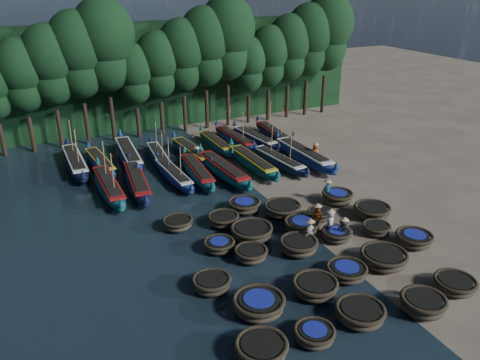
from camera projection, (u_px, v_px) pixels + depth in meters
name	position (u px, v px, depth m)	size (l,w,h in m)	color
ground	(290.00, 218.00, 29.42)	(120.00, 120.00, 0.00)	gray
foliage_wall	(171.00, 74.00, 46.84)	(40.00, 3.00, 10.00)	black
coracle_0	(261.00, 349.00, 18.47)	(2.21, 2.21, 0.79)	#4B412F
coracle_1	(314.00, 334.00, 19.34)	(2.14, 2.14, 0.65)	#4B412F
coracle_2	(360.00, 313.00, 20.45)	(2.43, 2.43, 0.77)	#4B412F
coracle_3	(423.00, 304.00, 20.96)	(2.47, 2.47, 0.85)	#4B412F
coracle_4	(455.00, 284.00, 22.47)	(2.43, 2.43, 0.68)	#4B412F
coracle_5	(259.00, 304.00, 20.95)	(2.60, 2.60, 0.82)	#4B412F
coracle_6	(315.00, 287.00, 22.15)	(2.66, 2.66, 0.80)	#4B412F
coracle_7	(347.00, 271.00, 23.44)	(2.11, 2.11, 0.69)	#4B412F
coracle_8	(384.00, 258.00, 24.41)	(2.81, 2.81, 0.82)	#4B412F
coracle_9	(414.00, 239.00, 26.28)	(2.40, 2.40, 0.74)	#4B412F
coracle_10	(212.00, 283.00, 22.50)	(2.32, 2.32, 0.72)	#4B412F
coracle_11	(251.00, 254.00, 24.87)	(1.83, 1.83, 0.73)	#4B412F
coracle_12	(299.00, 245.00, 25.51)	(2.16, 2.16, 0.84)	#4B412F
coracle_13	(337.00, 234.00, 26.76)	(1.84, 1.84, 0.69)	#4B412F
coracle_14	(376.00, 229.00, 27.45)	(1.80, 1.80, 0.64)	#4B412F
coracle_15	(219.00, 245.00, 25.72)	(1.80, 1.80, 0.67)	#4B412F
coracle_16	(252.00, 232.00, 26.90)	(2.59, 2.59, 0.83)	#4B412F
coracle_17	(302.00, 225.00, 27.53)	(2.30, 2.30, 0.85)	#4B412F
coracle_18	(320.00, 214.00, 29.09)	(1.67, 1.67, 0.65)	#4B412F
coracle_19	(372.00, 211.00, 29.31)	(2.39, 2.39, 0.81)	#4B412F
coracle_20	(178.00, 223.00, 27.97)	(1.91, 1.91, 0.70)	#4B412F
coracle_21	(223.00, 219.00, 28.36)	(2.34, 2.34, 0.75)	#4B412F
coracle_22	(244.00, 205.00, 30.02)	(2.57, 2.57, 0.79)	#4B412F
coracle_23	(282.00, 209.00, 29.57)	(2.55, 2.55, 0.80)	#4B412F
coracle_24	(337.00, 197.00, 31.11)	(2.37, 2.37, 0.83)	#4B412F
long_boat_1	(109.00, 187.00, 32.46)	(1.51, 8.30, 3.53)	#0E4353
long_boat_2	(137.00, 182.00, 33.22)	(2.28, 8.37, 1.48)	black
long_boat_3	(174.00, 175.00, 34.55)	(1.62, 7.34, 3.12)	navy
long_boat_4	(197.00, 171.00, 35.07)	(1.95, 7.84, 1.38)	#0E4353
long_boat_5	(223.00, 170.00, 35.25)	(2.03, 8.60, 1.52)	#0E4353
long_boat_6	(252.00, 162.00, 36.72)	(1.56, 8.27, 1.46)	#0E4353
long_boat_7	(278.00, 161.00, 37.14)	(2.11, 7.62, 3.25)	black
long_boat_8	(304.00, 155.00, 38.09)	(1.65, 9.06, 1.59)	navy
long_boat_9	(75.00, 162.00, 36.64)	(1.61, 8.70, 3.70)	black
long_boat_10	(100.00, 162.00, 36.86)	(1.96, 7.41, 1.31)	navy
long_boat_11	(129.00, 154.00, 38.22)	(2.11, 8.93, 1.57)	navy
long_boat_12	(159.00, 156.00, 38.07)	(1.86, 7.25, 3.09)	black
long_boat_13	(191.00, 152.00, 38.97)	(1.98, 7.89, 1.39)	navy
long_boat_14	(216.00, 143.00, 41.12)	(1.33, 7.25, 1.28)	#0E4353
long_boat_15	(235.00, 139.00, 42.11)	(1.71, 7.92, 3.36)	navy
long_boat_16	(255.00, 138.00, 42.28)	(2.11, 7.59, 1.34)	black
long_boat_17	(274.00, 134.00, 43.27)	(2.07, 8.03, 3.42)	black
fisherman_0	(330.00, 221.00, 27.26)	(0.86, 0.90, 1.76)	silver
fisherman_1	(327.00, 190.00, 31.13)	(0.67, 0.56, 1.77)	#175561
fisherman_2	(317.00, 217.00, 27.75)	(0.86, 0.96, 1.84)	#B14A17
fisherman_3	(343.00, 230.00, 26.41)	(1.09, 1.10, 1.72)	black
fisherman_4	(310.00, 232.00, 26.10)	(1.00, 0.82, 1.79)	silver
fisherman_5	(197.00, 155.00, 37.44)	(0.87, 1.45, 1.69)	#175561
fisherman_6	(315.00, 153.00, 37.55)	(1.00, 0.89, 1.92)	#B14A17
tree_1	(21.00, 75.00, 37.88)	(4.09, 4.09, 9.65)	black
tree_2	(49.00, 64.00, 38.52)	(4.51, 4.51, 10.63)	black
tree_3	(77.00, 54.00, 39.15)	(4.92, 4.92, 11.60)	black
tree_4	(104.00, 44.00, 39.79)	(5.34, 5.34, 12.58)	black
tree_5	(134.00, 74.00, 41.78)	(3.68, 3.68, 8.68)	black
tree_6	(158.00, 64.00, 42.42)	(4.09, 4.09, 9.65)	black
tree_7	(182.00, 55.00, 43.06)	(4.51, 4.51, 10.63)	black
tree_8	(205.00, 46.00, 43.70)	(4.92, 4.92, 11.60)	black
tree_9	(227.00, 37.00, 44.34)	(5.34, 5.34, 12.58)	black
tree_10	(249.00, 64.00, 46.33)	(3.68, 3.68, 8.68)	black
tree_11	(269.00, 56.00, 46.97)	(4.09, 4.09, 9.65)	black
tree_12	(289.00, 47.00, 47.61)	(4.51, 4.51, 10.63)	black
tree_13	(309.00, 39.00, 48.24)	(4.92, 4.92, 11.60)	black
tree_14	(328.00, 31.00, 48.88)	(5.34, 5.34, 12.58)	black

